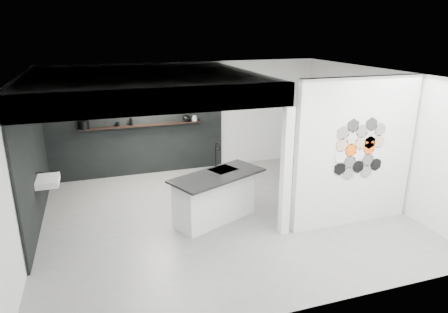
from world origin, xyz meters
TOP-DOWN VIEW (x-y plane):
  - floor at (0.00, 0.00)m, footprint 7.00×6.00m
  - partition_panel at (2.23, -1.00)m, footprint 2.45×0.15m
  - bay_clad_back at (-1.30, 2.97)m, footprint 4.40×0.04m
  - bay_clad_left at (-3.47, 1.00)m, footprint 0.04×4.00m
  - bulkhead at (-1.30, 1.00)m, footprint 4.40×4.00m
  - corner_column at (0.82, -1.00)m, footprint 0.16×0.16m
  - fascia_beam at (-1.30, -0.92)m, footprint 4.40×0.16m
  - wall_basin at (-3.24, 0.80)m, footprint 0.40×0.60m
  - display_shelf at (-1.20, 2.87)m, footprint 3.00×0.15m
  - kitchen_island at (-0.22, -0.11)m, footprint 2.01×1.49m
  - stockpot at (-2.55, 2.87)m, footprint 0.29×0.29m
  - kettle at (-0.06, 2.87)m, footprint 0.26×0.26m
  - glass_bowl at (0.15, 2.87)m, footprint 0.18×0.18m
  - glass_vase at (0.15, 2.87)m, footprint 0.11×0.11m
  - bottle_dark at (-1.45, 2.87)m, footprint 0.08×0.08m
  - utensil_cup at (-1.77, 2.87)m, footprint 0.09×0.09m
  - hex_tile_cluster at (2.26, -1.09)m, footprint 1.04×0.02m

SIDE VIEW (x-z plane):
  - floor at x=0.00m, z-range -0.01..0.00m
  - kitchen_island at x=-0.22m, z-range -0.24..1.24m
  - wall_basin at x=-3.24m, z-range 0.79..0.91m
  - bay_clad_back at x=-1.30m, z-range 0.00..2.35m
  - bay_clad_left at x=-3.47m, z-range 0.00..2.35m
  - corner_column at x=0.82m, z-range 0.00..2.35m
  - display_shelf at x=-1.20m, z-range 1.28..1.32m
  - glass_bowl at x=0.15m, z-range 1.32..1.42m
  - utensil_cup at x=-1.77m, z-range 1.32..1.42m
  - glass_vase at x=0.15m, z-range 1.32..1.46m
  - partition_panel at x=2.23m, z-range 0.00..2.80m
  - kettle at x=-0.06m, z-range 1.32..1.49m
  - bottle_dark at x=-1.45m, z-range 1.32..1.50m
  - stockpot at x=-2.55m, z-range 1.32..1.52m
  - hex_tile_cluster at x=2.26m, z-range 0.92..2.09m
  - bulkhead at x=-1.30m, z-range 2.35..2.75m
  - fascia_beam at x=-1.30m, z-range 2.35..2.75m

